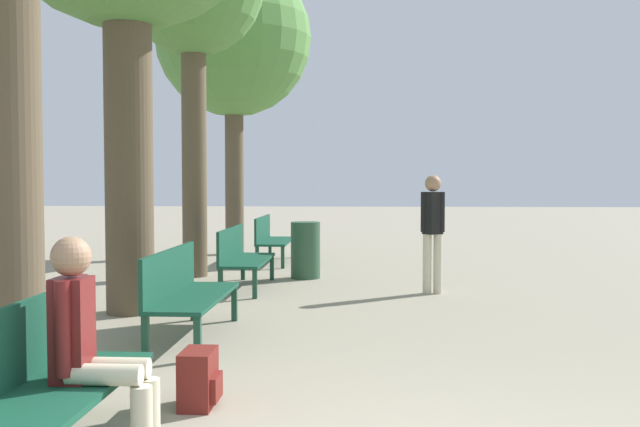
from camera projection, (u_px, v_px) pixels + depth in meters
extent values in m
cube|color=#144733|center=(51.00, 397.00, 3.79)|extent=(0.55, 1.86, 0.04)
cube|color=#144733|center=(3.00, 350.00, 3.80)|extent=(0.04, 1.86, 0.45)
cube|color=#19422D|center=(144.00, 389.00, 4.67)|extent=(0.06, 0.06, 0.39)
cube|color=#19422D|center=(76.00, 388.00, 4.69)|extent=(0.06, 0.06, 0.39)
cube|color=#144733|center=(195.00, 297.00, 7.04)|extent=(0.55, 1.86, 0.04)
cube|color=#144733|center=(170.00, 272.00, 7.05)|extent=(0.04, 1.86, 0.45)
cube|color=#19422D|center=(197.00, 339.00, 6.16)|extent=(0.06, 0.06, 0.39)
cube|color=#19422D|center=(234.00, 303.00, 7.92)|extent=(0.06, 0.06, 0.39)
cube|color=#19422D|center=(145.00, 338.00, 6.19)|extent=(0.06, 0.06, 0.39)
cube|color=#19422D|center=(194.00, 303.00, 7.95)|extent=(0.06, 0.06, 0.39)
cube|color=#144733|center=(248.00, 260.00, 10.30)|extent=(0.55, 1.86, 0.04)
cube|color=#144733|center=(231.00, 243.00, 10.30)|extent=(0.04, 1.86, 0.45)
cube|color=#19422D|center=(255.00, 284.00, 9.41)|extent=(0.06, 0.06, 0.39)
cube|color=#19422D|center=(272.00, 268.00, 11.17)|extent=(0.06, 0.06, 0.39)
cube|color=#19422D|center=(220.00, 284.00, 9.44)|extent=(0.06, 0.06, 0.39)
cube|color=#19422D|center=(243.00, 268.00, 11.20)|extent=(0.06, 0.06, 0.39)
cube|color=#144733|center=(276.00, 241.00, 13.55)|extent=(0.55, 1.86, 0.04)
cube|color=#144733|center=(263.00, 228.00, 13.56)|extent=(0.04, 1.86, 0.45)
cube|color=#19422D|center=(283.00, 258.00, 12.67)|extent=(0.06, 0.06, 0.39)
cube|color=#19422D|center=(293.00, 248.00, 14.43)|extent=(0.06, 0.06, 0.39)
cube|color=#19422D|center=(257.00, 257.00, 12.70)|extent=(0.06, 0.06, 0.39)
cube|color=#19422D|center=(270.00, 248.00, 14.46)|extent=(0.06, 0.06, 0.39)
cylinder|color=brown|center=(7.00, 114.00, 5.48)|extent=(0.51, 0.51, 4.14)
cylinder|color=brown|center=(129.00, 138.00, 8.32)|extent=(0.56, 0.56, 4.13)
cylinder|color=brown|center=(194.00, 151.00, 11.55)|extent=(0.40, 0.40, 4.09)
cylinder|color=brown|center=(234.00, 168.00, 15.14)|extent=(0.39, 0.39, 3.66)
sphere|color=#568E42|center=(234.00, 38.00, 15.02)|extent=(3.28, 3.28, 3.28)
cylinder|color=beige|center=(104.00, 375.00, 3.92)|extent=(0.42, 0.12, 0.12)
cylinder|color=beige|center=(142.00, 425.00, 3.92)|extent=(0.12, 0.12, 0.43)
cylinder|color=beige|center=(113.00, 368.00, 4.07)|extent=(0.42, 0.12, 0.12)
cylinder|color=beige|center=(150.00, 416.00, 4.07)|extent=(0.12, 0.12, 0.43)
cube|color=maroon|center=(72.00, 330.00, 4.00)|extent=(0.19, 0.22, 0.59)
cylinder|color=maroon|center=(63.00, 329.00, 3.88)|extent=(0.09, 0.09, 0.53)
cylinder|color=maroon|center=(81.00, 320.00, 4.12)|extent=(0.09, 0.09, 0.53)
sphere|color=#A37A5B|center=(71.00, 257.00, 3.98)|extent=(0.22, 0.22, 0.22)
cube|color=maroon|center=(198.00, 378.00, 4.91)|extent=(0.22, 0.35, 0.39)
cube|color=maroon|center=(217.00, 387.00, 4.90)|extent=(0.04, 0.25, 0.17)
cylinder|color=beige|center=(427.00, 264.00, 9.85)|extent=(0.12, 0.12, 0.82)
cylinder|color=beige|center=(438.00, 264.00, 9.84)|extent=(0.12, 0.12, 0.82)
cube|color=black|center=(433.00, 213.00, 9.81)|extent=(0.29, 0.29, 0.58)
cylinder|color=black|center=(424.00, 212.00, 9.82)|extent=(0.09, 0.09, 0.55)
cylinder|color=black|center=(442.00, 212.00, 9.80)|extent=(0.09, 0.09, 0.55)
sphere|color=#A37A5B|center=(433.00, 183.00, 9.79)|extent=(0.22, 0.22, 0.22)
cylinder|color=#2D5138|center=(305.00, 250.00, 11.39)|extent=(0.47, 0.47, 0.90)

